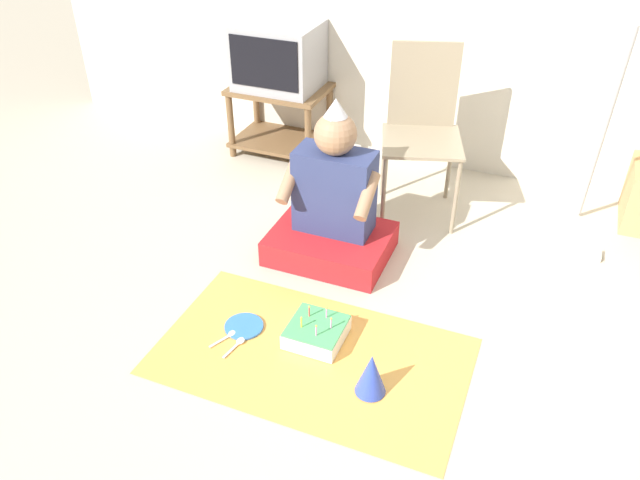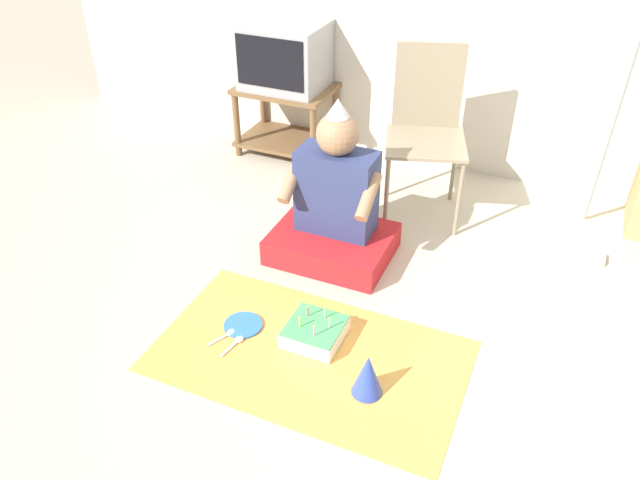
{
  "view_description": "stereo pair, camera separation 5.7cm",
  "coord_description": "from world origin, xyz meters",
  "px_view_note": "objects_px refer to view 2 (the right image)",
  "views": [
    {
      "loc": [
        0.34,
        -1.84,
        1.95
      ],
      "look_at": [
        -0.54,
        0.32,
        0.35
      ],
      "focal_mm": 35.0,
      "sensor_mm": 36.0,
      "label": 1
    },
    {
      "loc": [
        0.4,
        -1.82,
        1.95
      ],
      "look_at": [
        -0.54,
        0.32,
        0.35
      ],
      "focal_mm": 35.0,
      "sensor_mm": 36.0,
      "label": 2
    }
  ],
  "objects_px": {
    "folding_chair": "(426,122)",
    "party_hat_blue": "(368,375)",
    "tv": "(285,55)",
    "paper_plate": "(243,325)",
    "dust_mop": "(594,189)",
    "person_seated": "(334,209)",
    "birthday_cake": "(315,332)"
  },
  "relations": [
    {
      "from": "folding_chair",
      "to": "party_hat_blue",
      "type": "relative_size",
      "value": 4.88
    },
    {
      "from": "tv",
      "to": "paper_plate",
      "type": "distance_m",
      "value": 1.94
    },
    {
      "from": "tv",
      "to": "folding_chair",
      "type": "height_order",
      "value": "folding_chair"
    },
    {
      "from": "paper_plate",
      "to": "tv",
      "type": "bearing_deg",
      "value": 109.63
    },
    {
      "from": "tv",
      "to": "dust_mop",
      "type": "xyz_separation_m",
      "value": [
        1.97,
        -0.4,
        -0.32
      ]
    },
    {
      "from": "paper_plate",
      "to": "folding_chair",
      "type": "bearing_deg",
      "value": 72.37
    },
    {
      "from": "dust_mop",
      "to": "folding_chair",
      "type": "bearing_deg",
      "value": 176.65
    },
    {
      "from": "dust_mop",
      "to": "paper_plate",
      "type": "relative_size",
      "value": 6.82
    },
    {
      "from": "person_seated",
      "to": "paper_plate",
      "type": "height_order",
      "value": "person_seated"
    },
    {
      "from": "folding_chair",
      "to": "party_hat_blue",
      "type": "xyz_separation_m",
      "value": [
        0.22,
        -1.5,
        -0.44
      ]
    },
    {
      "from": "tv",
      "to": "dust_mop",
      "type": "relative_size",
      "value": 0.43
    },
    {
      "from": "tv",
      "to": "birthday_cake",
      "type": "height_order",
      "value": "tv"
    },
    {
      "from": "folding_chair",
      "to": "dust_mop",
      "type": "height_order",
      "value": "dust_mop"
    },
    {
      "from": "folding_chair",
      "to": "birthday_cake",
      "type": "bearing_deg",
      "value": -94.25
    },
    {
      "from": "tv",
      "to": "person_seated",
      "type": "relative_size",
      "value": 0.6
    },
    {
      "from": "folding_chair",
      "to": "dust_mop",
      "type": "xyz_separation_m",
      "value": [
        0.92,
        -0.05,
        -0.19
      ]
    },
    {
      "from": "party_hat_blue",
      "to": "paper_plate",
      "type": "height_order",
      "value": "party_hat_blue"
    },
    {
      "from": "tv",
      "to": "party_hat_blue",
      "type": "distance_m",
      "value": 2.32
    },
    {
      "from": "person_seated",
      "to": "paper_plate",
      "type": "bearing_deg",
      "value": -102.21
    },
    {
      "from": "dust_mop",
      "to": "paper_plate",
      "type": "bearing_deg",
      "value": -136.04
    },
    {
      "from": "dust_mop",
      "to": "person_seated",
      "type": "distance_m",
      "value": 1.34
    },
    {
      "from": "folding_chair",
      "to": "paper_plate",
      "type": "distance_m",
      "value": 1.52
    },
    {
      "from": "birthday_cake",
      "to": "paper_plate",
      "type": "distance_m",
      "value": 0.34
    },
    {
      "from": "tv",
      "to": "folding_chair",
      "type": "relative_size",
      "value": 0.54
    },
    {
      "from": "dust_mop",
      "to": "birthday_cake",
      "type": "distance_m",
      "value": 1.64
    },
    {
      "from": "party_hat_blue",
      "to": "person_seated",
      "type": "bearing_deg",
      "value": 120.33
    },
    {
      "from": "paper_plate",
      "to": "birthday_cake",
      "type": "bearing_deg",
      "value": 9.69
    },
    {
      "from": "person_seated",
      "to": "paper_plate",
      "type": "relative_size",
      "value": 4.84
    },
    {
      "from": "paper_plate",
      "to": "party_hat_blue",
      "type": "bearing_deg",
      "value": -12.26
    },
    {
      "from": "dust_mop",
      "to": "party_hat_blue",
      "type": "relative_size",
      "value": 6.22
    },
    {
      "from": "tv",
      "to": "party_hat_blue",
      "type": "bearing_deg",
      "value": -55.67
    },
    {
      "from": "birthday_cake",
      "to": "paper_plate",
      "type": "bearing_deg",
      "value": -170.31
    }
  ]
}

